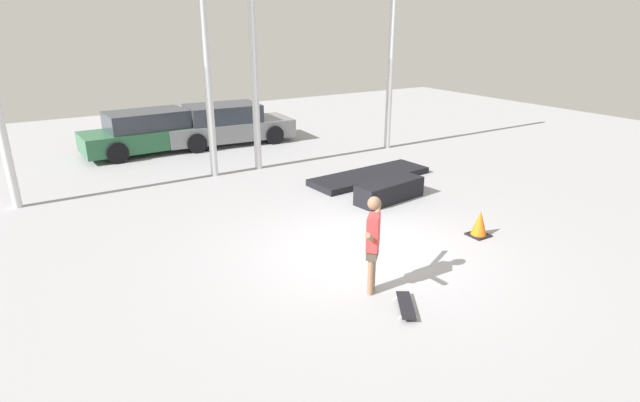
% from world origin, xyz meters
% --- Properties ---
extents(ground_plane, '(36.00, 36.00, 0.00)m').
position_xyz_m(ground_plane, '(0.00, 0.00, 0.00)').
color(ground_plane, '#9E9EA3').
extents(skateboarder, '(1.01, 1.00, 1.62)m').
position_xyz_m(skateboarder, '(-0.82, -1.19, 0.92)').
color(skateboarder, '#8C664C').
rests_on(skateboarder, ground_plane).
extents(skateboard, '(0.61, 0.78, 0.08)m').
position_xyz_m(skateboard, '(-0.69, -1.88, 0.06)').
color(skateboard, black).
rests_on(skateboard, ground_plane).
extents(grind_box, '(1.89, 0.84, 0.48)m').
position_xyz_m(grind_box, '(2.18, 2.04, 0.24)').
color(grind_box, black).
rests_on(grind_box, ground_plane).
extents(manual_pad, '(3.56, 1.37, 0.17)m').
position_xyz_m(manual_pad, '(2.81, 3.66, 0.08)').
color(manual_pad, black).
rests_on(manual_pad, ground_plane).
extents(canopy_support_left, '(5.02, 0.20, 6.58)m').
position_xyz_m(canopy_support_left, '(-3.09, 6.25, 3.90)').
color(canopy_support_left, silver).
rests_on(canopy_support_left, ground_plane).
extents(canopy_support_right, '(5.02, 0.20, 6.58)m').
position_xyz_m(canopy_support_right, '(3.09, 6.25, 3.90)').
color(canopy_support_right, silver).
rests_on(canopy_support_right, ground_plane).
extents(parked_car_green, '(4.53, 2.01, 1.36)m').
position_xyz_m(parked_car_green, '(-1.45, 9.87, 0.66)').
color(parked_car_green, '#28603D').
rests_on(parked_car_green, ground_plane).
extents(parked_car_grey, '(4.53, 2.21, 1.37)m').
position_xyz_m(parked_car_grey, '(1.12, 9.74, 0.66)').
color(parked_car_grey, slate).
rests_on(parked_car_grey, ground_plane).
extents(traffic_cone, '(0.40, 0.40, 0.53)m').
position_xyz_m(traffic_cone, '(2.37, -0.56, 0.26)').
color(traffic_cone, black).
rests_on(traffic_cone, ground_plane).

